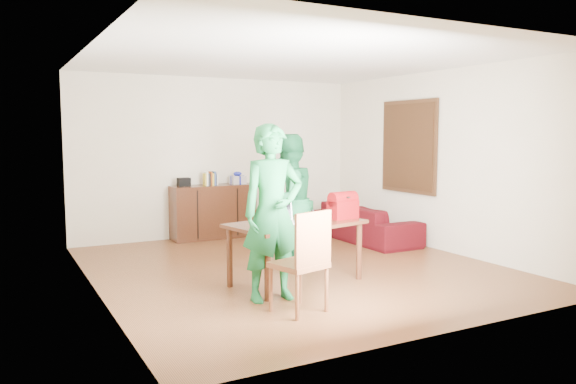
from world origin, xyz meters
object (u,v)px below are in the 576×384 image
chair (300,283)px  bottle (313,218)px  sofa (366,223)px  person_far (288,201)px  red_bag (343,208)px  person_near (273,213)px  laptop (281,220)px  table (296,229)px

chair → bottle: bearing=36.2°
chair → sofa: bearing=30.0°
person_far → red_bag: person_far is taller
person_near → laptop: size_ratio=4.82×
bottle → chair: bearing=-129.2°
table → laptop: bearing=171.5°
bottle → sofa: bottle is taller
person_far → red_bag: bearing=91.7°
chair → laptop: 1.11m
person_near → person_far: size_ratio=1.06×
table → red_bag: size_ratio=4.84×
red_bag → sofa: 2.52m
laptop → bottle: (0.23, -0.33, 0.05)m
sofa → bottle: bearing=132.9°
red_bag → chair: bearing=-147.1°
person_far → red_bag: 0.86m
table → laptop: (-0.20, -0.01, 0.13)m
person_far → bottle: person_far is taller
laptop → bottle: 0.40m
chair → person_far: person_far is taller
red_bag → person_near: bearing=-166.7°
person_far → sofa: 2.32m
table → person_near: size_ratio=0.91×
person_far → laptop: bearing=36.0°
person_near → bottle: bearing=14.6°
person_near → red_bag: person_near is taller
bottle → red_bag: size_ratio=0.52×
table → person_far: 0.85m
red_bag → table: bearing=170.2°
laptop → red_bag: size_ratio=1.10×
chair → bottle: size_ratio=5.61×
person_near → laptop: bearing=55.4°
bottle → person_near: bearing=-167.3°
red_bag → sofa: bearing=40.4°
laptop → bottle: bearing=-41.3°
chair → sofa: (2.79, 2.75, -0.00)m
bottle → sofa: bearing=42.9°
laptop → red_bag: bearing=12.3°
chair → person_near: person_near is taller
laptop → person_near: bearing=-112.7°
laptop → red_bag: red_bag is taller
chair → bottle: chair is taller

